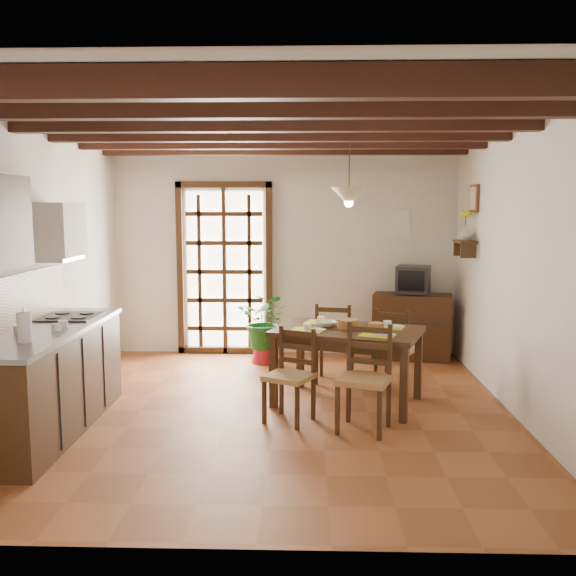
{
  "coord_description": "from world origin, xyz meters",
  "views": [
    {
      "loc": [
        0.29,
        -5.97,
        1.98
      ],
      "look_at": [
        0.1,
        0.4,
        1.15
      ],
      "focal_mm": 40.0,
      "sensor_mm": 36.0,
      "label": 1
    }
  ],
  "objects_px": {
    "dining_table": "(348,338)",
    "chair_far_right": "(396,363)",
    "pendant_lamp": "(349,195)",
    "chair_near_right": "(364,398)",
    "potted_plant": "(265,318)",
    "kitchen_counter": "(49,379)",
    "sideboard": "(412,326)",
    "chair_near_left": "(290,393)",
    "chair_far_left": "(335,357)",
    "crt_tv": "(413,279)"
  },
  "relations": [
    {
      "from": "dining_table",
      "to": "chair_far_right",
      "type": "bearing_deg",
      "value": 64.11
    },
    {
      "from": "dining_table",
      "to": "pendant_lamp",
      "type": "distance_m",
      "value": 1.42
    },
    {
      "from": "chair_near_right",
      "to": "chair_far_right",
      "type": "relative_size",
      "value": 1.06
    },
    {
      "from": "potted_plant",
      "to": "pendant_lamp",
      "type": "distance_m",
      "value": 2.35
    },
    {
      "from": "chair_far_right",
      "to": "kitchen_counter",
      "type": "bearing_deg",
      "value": 52.68
    },
    {
      "from": "dining_table",
      "to": "chair_near_right",
      "type": "relative_size",
      "value": 1.72
    },
    {
      "from": "chair_near_right",
      "to": "sideboard",
      "type": "bearing_deg",
      "value": 92.32
    },
    {
      "from": "sideboard",
      "to": "potted_plant",
      "type": "xyz_separation_m",
      "value": [
        -1.88,
        -0.29,
        0.15
      ]
    },
    {
      "from": "chair_near_left",
      "to": "chair_far_left",
      "type": "bearing_deg",
      "value": 97.96
    },
    {
      "from": "kitchen_counter",
      "to": "chair_far_left",
      "type": "height_order",
      "value": "kitchen_counter"
    },
    {
      "from": "sideboard",
      "to": "pendant_lamp",
      "type": "distance_m",
      "value": 2.65
    },
    {
      "from": "dining_table",
      "to": "crt_tv",
      "type": "bearing_deg",
      "value": 82.81
    },
    {
      "from": "dining_table",
      "to": "chair_near_left",
      "type": "bearing_deg",
      "value": -115.91
    },
    {
      "from": "chair_near_right",
      "to": "crt_tv",
      "type": "bearing_deg",
      "value": 92.29
    },
    {
      "from": "chair_near_right",
      "to": "pendant_lamp",
      "type": "relative_size",
      "value": 1.11
    },
    {
      "from": "dining_table",
      "to": "pendant_lamp",
      "type": "relative_size",
      "value": 1.91
    },
    {
      "from": "pendant_lamp",
      "to": "chair_far_right",
      "type": "bearing_deg",
      "value": 39.48
    },
    {
      "from": "dining_table",
      "to": "kitchen_counter",
      "type": "bearing_deg",
      "value": -142.37
    },
    {
      "from": "chair_near_left",
      "to": "pendant_lamp",
      "type": "bearing_deg",
      "value": 76.72
    },
    {
      "from": "chair_far_left",
      "to": "sideboard",
      "type": "xyz_separation_m",
      "value": [
        1.05,
        1.14,
        0.14
      ]
    },
    {
      "from": "chair_near_left",
      "to": "sideboard",
      "type": "xyz_separation_m",
      "value": [
        1.51,
        2.5,
        0.15
      ]
    },
    {
      "from": "pendant_lamp",
      "to": "crt_tv",
      "type": "bearing_deg",
      "value": 62.52
    },
    {
      "from": "dining_table",
      "to": "crt_tv",
      "type": "xyz_separation_m",
      "value": [
        0.95,
        1.93,
        0.37
      ]
    },
    {
      "from": "chair_far_left",
      "to": "crt_tv",
      "type": "relative_size",
      "value": 1.83
    },
    {
      "from": "chair_near_left",
      "to": "crt_tv",
      "type": "height_order",
      "value": "crt_tv"
    },
    {
      "from": "dining_table",
      "to": "pendant_lamp",
      "type": "xyz_separation_m",
      "value": [
        0.0,
        0.1,
        1.42
      ]
    },
    {
      "from": "chair_far_right",
      "to": "sideboard",
      "type": "distance_m",
      "value": 1.43
    },
    {
      "from": "chair_far_left",
      "to": "pendant_lamp",
      "type": "relative_size",
      "value": 1.07
    },
    {
      "from": "chair_far_right",
      "to": "chair_near_right",
      "type": "bearing_deg",
      "value": 99.38
    },
    {
      "from": "potted_plant",
      "to": "chair_near_left",
      "type": "bearing_deg",
      "value": -80.54
    },
    {
      "from": "sideboard",
      "to": "pendant_lamp",
      "type": "bearing_deg",
      "value": -105.51
    },
    {
      "from": "kitchen_counter",
      "to": "potted_plant",
      "type": "height_order",
      "value": "potted_plant"
    },
    {
      "from": "dining_table",
      "to": "chair_far_left",
      "type": "relative_size",
      "value": 1.79
    },
    {
      "from": "pendant_lamp",
      "to": "chair_near_right",
      "type": "bearing_deg",
      "value": -83.76
    },
    {
      "from": "dining_table",
      "to": "sideboard",
      "type": "height_order",
      "value": "sideboard"
    },
    {
      "from": "kitchen_counter",
      "to": "chair_far_right",
      "type": "relative_size",
      "value": 2.55
    },
    {
      "from": "sideboard",
      "to": "chair_near_left",
      "type": "bearing_deg",
      "value": -109.32
    },
    {
      "from": "sideboard",
      "to": "chair_near_right",
      "type": "bearing_deg",
      "value": -95.51
    },
    {
      "from": "chair_near_left",
      "to": "chair_far_left",
      "type": "relative_size",
      "value": 0.95
    },
    {
      "from": "dining_table",
      "to": "chair_far_right",
      "type": "distance_m",
      "value": 0.88
    },
    {
      "from": "dining_table",
      "to": "chair_far_left",
      "type": "height_order",
      "value": "chair_far_left"
    },
    {
      "from": "potted_plant",
      "to": "sideboard",
      "type": "bearing_deg",
      "value": 8.7
    },
    {
      "from": "crt_tv",
      "to": "chair_far_right",
      "type": "bearing_deg",
      "value": -89.65
    },
    {
      "from": "chair_far_right",
      "to": "potted_plant",
      "type": "height_order",
      "value": "potted_plant"
    },
    {
      "from": "sideboard",
      "to": "crt_tv",
      "type": "xyz_separation_m",
      "value": [
        0.0,
        -0.01,
        0.61
      ]
    },
    {
      "from": "chair_near_right",
      "to": "chair_near_left",
      "type": "bearing_deg",
      "value": -179.23
    },
    {
      "from": "chair_far_right",
      "to": "sideboard",
      "type": "xyz_separation_m",
      "value": [
        0.39,
        1.37,
        0.14
      ]
    },
    {
      "from": "kitchen_counter",
      "to": "sideboard",
      "type": "height_order",
      "value": "kitchen_counter"
    },
    {
      "from": "sideboard",
      "to": "crt_tv",
      "type": "height_order",
      "value": "crt_tv"
    },
    {
      "from": "chair_near_right",
      "to": "sideboard",
      "type": "distance_m",
      "value": 2.86
    }
  ]
}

